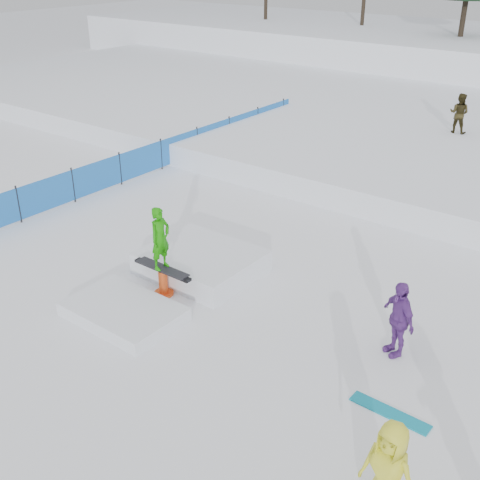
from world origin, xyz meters
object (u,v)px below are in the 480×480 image
Objects in this scene: walker_olive at (459,113)px; jib_rail_feature at (181,273)px; safety_fence at (161,154)px; spectator_purple at (398,319)px; spectator_yellow at (388,472)px.

walker_olive is 13.66m from jib_rail_feature.
spectator_purple is at bearing -24.14° from safety_fence.
spectator_purple is 0.97× the size of spectator_yellow.
safety_fence is 3.64× the size of jib_rail_feature.
walker_olive reaches higher than jib_rail_feature.
walker_olive is at bearing 47.07° from safety_fence.
safety_fence is 9.98× the size of spectator_yellow.
spectator_purple is 0.35× the size of jib_rail_feature.
spectator_yellow is at bearing -34.07° from spectator_purple.
safety_fence is 10.97× the size of walker_olive.
spectator_yellow is 0.36× the size of jib_rail_feature.
spectator_yellow is (4.98, -16.48, -0.73)m from walker_olive.
jib_rail_feature is at bearing 166.04° from spectator_yellow.
spectator_yellow reaches higher than safety_fence.
jib_rail_feature reaches higher than spectator_purple.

